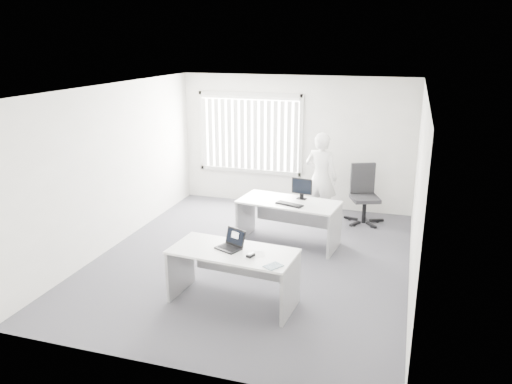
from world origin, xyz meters
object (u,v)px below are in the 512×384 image
(office_chair, at_px, (364,205))
(laptop, at_px, (228,240))
(desk_near, at_px, (233,265))
(monitor, at_px, (302,189))
(person, at_px, (321,178))
(desk_far, at_px, (289,213))

(office_chair, xyz_separation_m, laptop, (-1.46, -3.74, 0.54))
(desk_near, distance_m, office_chair, 4.02)
(desk_near, height_order, monitor, monitor)
(laptop, distance_m, monitor, 2.48)
(person, bearing_deg, laptop, 91.05)
(desk_near, bearing_deg, desk_far, 89.02)
(desk_far, distance_m, monitor, 0.49)
(desk_near, height_order, laptop, laptop)
(laptop, bearing_deg, desk_near, 6.96)
(desk_far, relative_size, office_chair, 1.56)
(desk_far, height_order, monitor, monitor)
(desk_near, height_order, desk_far, desk_far)
(desk_near, xyz_separation_m, office_chair, (1.39, 3.77, -0.20))
(monitor, bearing_deg, desk_near, -90.82)
(desk_far, bearing_deg, office_chair, 59.69)
(office_chair, bearing_deg, desk_near, -132.28)
(desk_far, height_order, office_chair, office_chair)
(desk_far, bearing_deg, laptop, -90.13)
(desk_far, relative_size, monitor, 4.85)
(laptop, height_order, monitor, monitor)
(person, xyz_separation_m, monitor, (-0.14, -1.12, 0.08))
(desk_far, xyz_separation_m, office_chair, (1.17, 1.51, -0.21))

